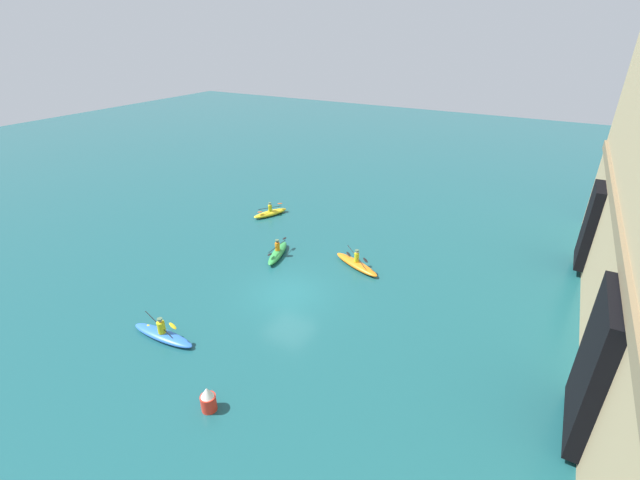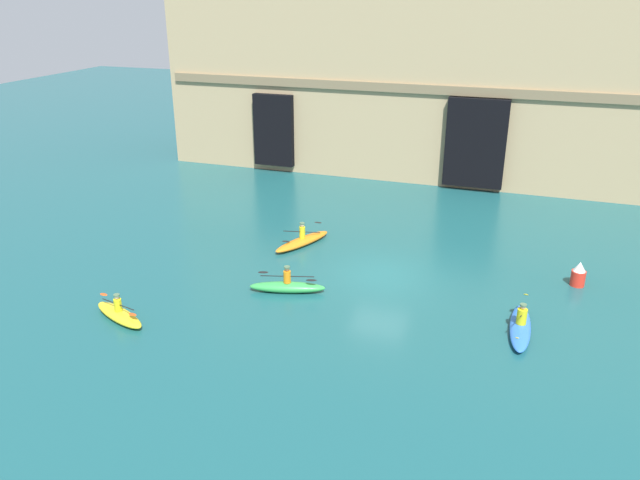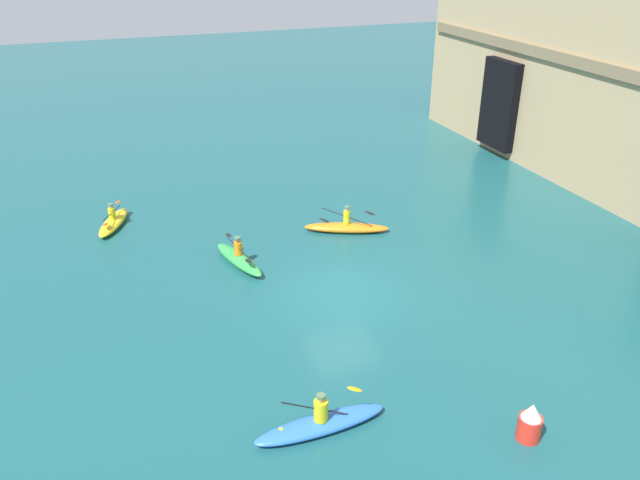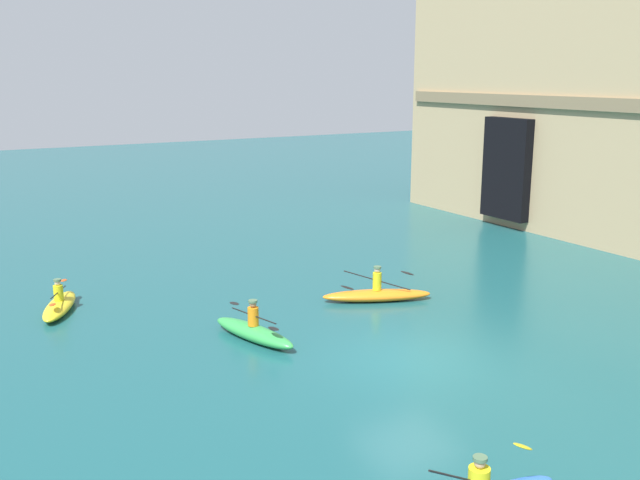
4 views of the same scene
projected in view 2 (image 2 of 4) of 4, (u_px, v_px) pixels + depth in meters
ground_plane at (381, 274)px, 27.03m from camera, size 120.00×120.00×0.00m
cliff_bluff at (499, 54)px, 38.49m from camera, size 42.43×7.86×15.44m
kayak_yellow at (119, 314)px, 23.31m from camera, size 2.87×1.78×1.04m
kayak_blue at (520, 326)px, 22.48m from camera, size 0.84×3.51×1.19m
kayak_green at (287, 286)px, 25.38m from camera, size 3.15×1.47×1.15m
kayak_orange at (302, 241)px, 30.01m from camera, size 2.06×3.50×1.15m
marker_buoy at (579, 275)px, 25.86m from camera, size 0.59×0.59×1.07m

